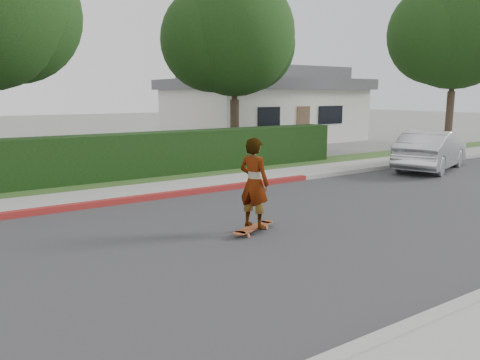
{
  "coord_description": "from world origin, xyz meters",
  "views": [
    {
      "loc": [
        -8.93,
        -7.16,
        2.73
      ],
      "look_at": [
        -3.73,
        0.69,
        1.0
      ],
      "focal_mm": 35.0,
      "sensor_mm": 36.0,
      "label": 1
    }
  ],
  "objects": [
    {
      "name": "curb_far",
      "position": [
        0.0,
        4.1,
        0.07
      ],
      "size": [
        60.0,
        0.2,
        0.15
      ],
      "primitive_type": "cube",
      "color": "#9E9E99",
      "rests_on": "ground"
    },
    {
      "name": "tree_center",
      "position": [
        1.49,
        9.19,
        4.9
      ],
      "size": [
        5.66,
        4.84,
        7.44
      ],
      "color": "#33261C",
      "rests_on": "ground"
    },
    {
      "name": "hedge",
      "position": [
        -3.0,
        7.2,
        0.75
      ],
      "size": [
        15.0,
        1.0,
        1.5
      ],
      "primitive_type": "cube",
      "color": "black",
      "rests_on": "ground"
    },
    {
      "name": "road",
      "position": [
        0.0,
        0.0,
        0.01
      ],
      "size": [
        60.0,
        8.0,
        0.01
      ],
      "primitive_type": "cube",
      "color": "#2D2D30",
      "rests_on": "ground"
    },
    {
      "name": "curb_red_section",
      "position": [
        -5.0,
        4.1,
        0.08
      ],
      "size": [
        12.0,
        0.21,
        0.15
      ],
      "primitive_type": "cube",
      "color": "maroon",
      "rests_on": "ground"
    },
    {
      "name": "skateboard",
      "position": [
        -3.73,
        0.19,
        0.11
      ],
      "size": [
        1.24,
        0.66,
        0.11
      ],
      "rotation": [
        0.0,
        0.0,
        0.36
      ],
      "color": "#CB6838",
      "rests_on": "ground"
    },
    {
      "name": "skateboarder",
      "position": [
        -3.73,
        0.19,
        1.02
      ],
      "size": [
        0.62,
        0.76,
        1.79
      ],
      "primitive_type": "imported",
      "rotation": [
        0.0,
        0.0,
        1.92
      ],
      "color": "white",
      "rests_on": "skateboard"
    },
    {
      "name": "tree_right",
      "position": [
        12.49,
        6.69,
        5.63
      ],
      "size": [
        6.32,
        5.6,
        8.56
      ],
      "color": "#33261C",
      "rests_on": "ground"
    },
    {
      "name": "planting_strip",
      "position": [
        0.0,
        6.6,
        0.05
      ],
      "size": [
        60.0,
        1.6,
        0.1
      ],
      "primitive_type": "cube",
      "color": "#2D4C1E",
      "rests_on": "ground"
    },
    {
      "name": "sidewalk_far",
      "position": [
        0.0,
        5.0,
        0.06
      ],
      "size": [
        60.0,
        1.6,
        0.12
      ],
      "primitive_type": "cube",
      "color": "gray",
      "rests_on": "ground"
    },
    {
      "name": "ground",
      "position": [
        0.0,
        0.0,
        0.0
      ],
      "size": [
        120.0,
        120.0,
        0.0
      ],
      "primitive_type": "plane",
      "color": "slate",
      "rests_on": "ground"
    },
    {
      "name": "car_silver",
      "position": [
        6.24,
        3.12,
        0.72
      ],
      "size": [
        4.65,
        2.94,
        1.45
      ],
      "primitive_type": "imported",
      "rotation": [
        0.0,
        0.0,
        1.92
      ],
      "color": "silver",
      "rests_on": "ground"
    },
    {
      "name": "house",
      "position": [
        8.0,
        16.0,
        2.1
      ],
      "size": [
        10.6,
        8.6,
        4.3
      ],
      "color": "beige",
      "rests_on": "ground"
    }
  ]
}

